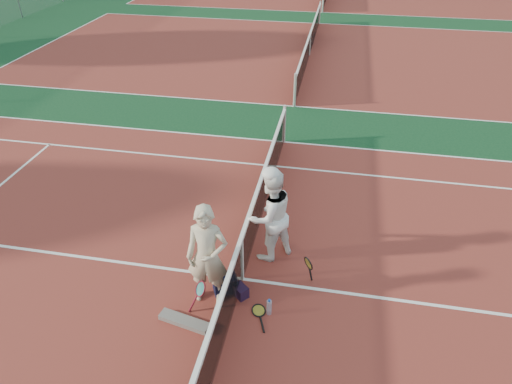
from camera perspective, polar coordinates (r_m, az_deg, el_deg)
ground at (r=8.52m, az=-1.70°, el=-10.83°), size 130.00×130.00×0.00m
court_main at (r=8.52m, az=-1.70°, el=-10.82°), size 23.77×10.97×0.01m
court_far_a at (r=20.34m, az=6.69°, el=16.61°), size 23.77×10.97×0.01m
net_main at (r=8.17m, az=-1.76°, el=-8.29°), size 0.10×10.98×1.02m
net_far_a at (r=20.20m, az=6.78°, el=17.98°), size 0.10×10.98×1.02m
player_a at (r=7.58m, az=-6.10°, el=-7.97°), size 0.73×0.51×1.92m
player_b at (r=8.42m, az=1.78°, el=-2.94°), size 1.16×1.16×1.90m
racket_red at (r=7.94m, az=-6.90°, el=-12.68°), size 0.43×0.43×0.53m
racket_black_held at (r=8.31m, az=6.49°, el=-9.71°), size 0.30×0.32×0.59m
racket_spare at (r=7.99m, az=0.33°, el=-14.58°), size 0.47×0.66×0.03m
sports_bag_navy at (r=8.22m, az=-3.88°, el=-11.41°), size 0.49×0.43×0.32m
sports_bag_purple at (r=8.16m, az=-1.97°, el=-12.27°), size 0.33×0.32×0.22m
net_cover_canvas at (r=7.88m, az=-8.95°, el=-15.67°), size 0.90×0.38×0.09m
water_bottle at (r=7.85m, az=1.65°, el=-14.23°), size 0.09×0.09×0.30m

